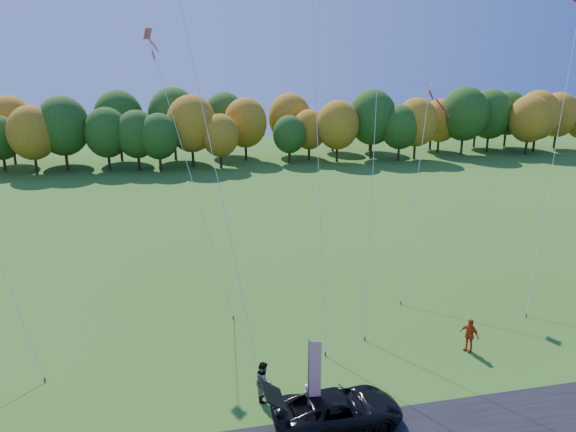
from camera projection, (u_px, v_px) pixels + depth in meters
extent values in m
plane|color=#346019|center=(317.00, 404.00, 25.01)|extent=(160.00, 160.00, 0.00)
imported|color=black|center=(338.00, 410.00, 23.32)|extent=(5.57, 2.77, 1.52)
imported|color=white|center=(308.00, 401.00, 23.84)|extent=(0.45, 0.64, 1.65)
imported|color=gray|center=(264.00, 381.00, 25.10)|extent=(0.81, 0.98, 1.85)
imported|color=red|center=(469.00, 335.00, 29.18)|extent=(0.91, 1.14, 1.81)
cylinder|color=#999999|center=(308.00, 384.00, 22.90)|extent=(0.06, 0.06, 4.10)
cube|color=red|center=(315.00, 375.00, 22.77)|extent=(0.50, 0.16, 3.08)
cube|color=navy|center=(315.00, 350.00, 22.47)|extent=(0.50, 0.15, 0.80)
cylinder|color=#4C3F33|center=(259.00, 377.00, 26.85)|extent=(0.08, 0.08, 0.20)
cylinder|color=#4C3F33|center=(365.00, 338.00, 30.45)|extent=(0.08, 0.08, 0.20)
cylinder|color=#4C3F33|center=(325.00, 354.00, 28.91)|extent=(0.08, 0.08, 0.20)
cylinder|color=#4C3F33|center=(526.00, 315.00, 33.15)|extent=(0.08, 0.08, 0.20)
cylinder|color=#4C3F33|center=(45.00, 379.00, 26.67)|extent=(0.08, 0.08, 0.20)
cylinder|color=#4C3F33|center=(401.00, 303.00, 34.74)|extent=(0.08, 0.08, 0.20)
cube|color=white|center=(429.00, 89.00, 37.57)|extent=(1.17, 1.17, 1.38)
cylinder|color=#4C3F33|center=(233.00, 317.00, 32.85)|extent=(0.08, 0.08, 0.20)
cube|color=#E64F4C|center=(148.00, 34.00, 33.54)|extent=(1.12, 1.12, 1.32)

